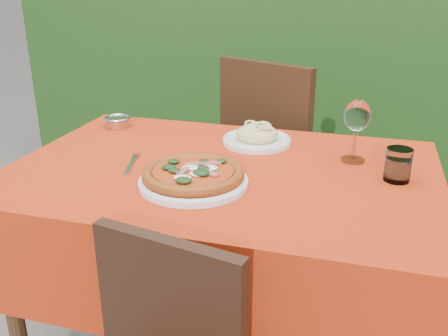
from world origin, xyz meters
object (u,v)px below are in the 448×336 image
(pizza_plate, at_px, (193,176))
(steel_ramekin, at_px, (118,122))
(pasta_plate, at_px, (257,137))
(fork, at_px, (130,166))
(chair_far, at_px, (277,154))
(wine_glass, at_px, (357,118))
(water_glass, at_px, (398,166))

(pizza_plate, distance_m, steel_ramekin, 0.63)
(pasta_plate, xyz_separation_m, fork, (-0.32, -0.32, -0.02))
(chair_far, distance_m, fork, 0.85)
(wine_glass, relative_size, fork, 1.04)
(wine_glass, xyz_separation_m, fork, (-0.64, -0.24, -0.13))
(pasta_plate, height_order, steel_ramekin, pasta_plate)
(pasta_plate, bearing_deg, chair_far, 90.76)
(pasta_plate, relative_size, wine_glass, 1.18)
(wine_glass, height_order, steel_ramekin, wine_glass)
(water_glass, relative_size, wine_glass, 0.48)
(chair_far, relative_size, pasta_plate, 4.15)
(fork, distance_m, steel_ramekin, 0.43)
(water_glass, xyz_separation_m, steel_ramekin, (-0.99, 0.25, -0.03))
(water_glass, bearing_deg, wine_glass, 135.39)
(steel_ramekin, bearing_deg, chair_far, 36.96)
(chair_far, distance_m, steel_ramekin, 0.71)
(pasta_plate, distance_m, steel_ramekin, 0.55)
(pizza_plate, bearing_deg, steel_ramekin, 136.20)
(pizza_plate, bearing_deg, water_glass, 19.58)
(water_glass, relative_size, steel_ramekin, 1.03)
(pasta_plate, bearing_deg, water_glass, -24.70)
(pasta_plate, height_order, wine_glass, wine_glass)
(water_glass, distance_m, steel_ramekin, 1.02)
(pizza_plate, relative_size, wine_glass, 1.67)
(pizza_plate, bearing_deg, pasta_plate, 77.50)
(pizza_plate, relative_size, steel_ramekin, 3.58)
(pizza_plate, xyz_separation_m, steel_ramekin, (-0.46, 0.44, -0.01))
(chair_far, height_order, pizza_plate, chair_far)
(steel_ramekin, bearing_deg, pasta_plate, -4.54)
(pizza_plate, xyz_separation_m, fork, (-0.23, 0.08, -0.02))
(chair_far, xyz_separation_m, steel_ramekin, (-0.54, -0.41, 0.21))
(water_glass, xyz_separation_m, wine_glass, (-0.12, 0.12, 0.09))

